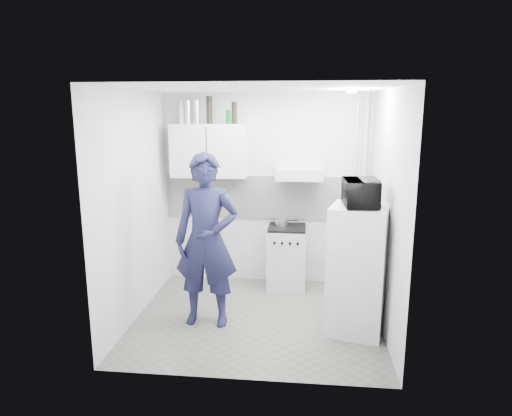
# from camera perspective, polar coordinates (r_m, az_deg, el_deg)

# --- Properties ---
(floor) EXTENTS (2.80, 2.80, 0.00)m
(floor) POSITION_cam_1_polar(r_m,az_deg,el_deg) (5.48, 0.12, -13.57)
(floor) COLOR #55564F
(floor) RESTS_ON ground
(ceiling) EXTENTS (2.80, 2.80, 0.00)m
(ceiling) POSITION_cam_1_polar(r_m,az_deg,el_deg) (4.94, 0.14, 14.73)
(ceiling) COLOR white
(ceiling) RESTS_ON wall_back
(wall_back) EXTENTS (2.80, 0.00, 2.80)m
(wall_back) POSITION_cam_1_polar(r_m,az_deg,el_deg) (6.27, 1.30, 2.26)
(wall_back) COLOR silver
(wall_back) RESTS_ON floor
(wall_left) EXTENTS (0.00, 2.60, 2.60)m
(wall_left) POSITION_cam_1_polar(r_m,az_deg,el_deg) (5.38, -14.88, 0.17)
(wall_left) COLOR silver
(wall_left) RESTS_ON floor
(wall_right) EXTENTS (0.00, 2.60, 2.60)m
(wall_right) POSITION_cam_1_polar(r_m,az_deg,el_deg) (5.11, 15.96, -0.52)
(wall_right) COLOR silver
(wall_right) RESTS_ON floor
(person) EXTENTS (0.71, 0.47, 1.94)m
(person) POSITION_cam_1_polar(r_m,az_deg,el_deg) (5.07, -6.20, -4.06)
(person) COLOR #191A3A
(person) RESTS_ON floor
(stove) EXTENTS (0.51, 0.51, 0.82)m
(stove) POSITION_cam_1_polar(r_m,az_deg,el_deg) (6.23, 3.83, -6.27)
(stove) COLOR silver
(stove) RESTS_ON floor
(fridge) EXTENTS (0.70, 0.70, 1.40)m
(fridge) POSITION_cam_1_polar(r_m,az_deg,el_deg) (5.05, 12.53, -7.56)
(fridge) COLOR silver
(fridge) RESTS_ON floor
(stove_top) EXTENTS (0.49, 0.49, 0.03)m
(stove_top) POSITION_cam_1_polar(r_m,az_deg,el_deg) (6.11, 3.89, -2.47)
(stove_top) COLOR black
(stove_top) RESTS_ON stove
(saucepan) EXTENTS (0.16, 0.16, 0.09)m
(saucepan) POSITION_cam_1_polar(r_m,az_deg,el_deg) (6.15, 3.20, -1.79)
(saucepan) COLOR silver
(saucepan) RESTS_ON stove_top
(microwave) EXTENTS (0.52, 0.37, 0.28)m
(microwave) POSITION_cam_1_polar(r_m,az_deg,el_deg) (4.83, 12.99, 1.86)
(microwave) COLOR black
(microwave) RESTS_ON fridge
(bottle_a) EXTENTS (0.06, 0.06, 0.27)m
(bottle_a) POSITION_cam_1_polar(r_m,az_deg,el_deg) (6.20, -9.34, 11.62)
(bottle_a) COLOR #B2B7BC
(bottle_a) RESTS_ON upper_cabinet
(bottle_b) EXTENTS (0.08, 0.08, 0.30)m
(bottle_b) POSITION_cam_1_polar(r_m,az_deg,el_deg) (6.18, -8.53, 11.76)
(bottle_b) COLOR silver
(bottle_b) RESTS_ON upper_cabinet
(bottle_c) EXTENTS (0.07, 0.07, 0.30)m
(bottle_c) POSITION_cam_1_polar(r_m,az_deg,el_deg) (6.15, -7.44, 11.82)
(bottle_c) COLOR silver
(bottle_c) RESTS_ON upper_cabinet
(bottle_d) EXTENTS (0.08, 0.08, 0.35)m
(bottle_d) POSITION_cam_1_polar(r_m,az_deg,el_deg) (6.11, -5.85, 12.08)
(bottle_d) COLOR black
(bottle_d) RESTS_ON upper_cabinet
(canister_b) EXTENTS (0.09, 0.09, 0.18)m
(canister_b) POSITION_cam_1_polar(r_m,az_deg,el_deg) (6.06, -3.35, 11.29)
(canister_b) COLOR #144C1E
(canister_b) RESTS_ON upper_cabinet
(bottle_e) EXTENTS (0.07, 0.07, 0.28)m
(bottle_e) POSITION_cam_1_polar(r_m,az_deg,el_deg) (6.05, -2.74, 11.79)
(bottle_e) COLOR black
(bottle_e) RESTS_ON upper_cabinet
(upper_cabinet) EXTENTS (1.00, 0.35, 0.70)m
(upper_cabinet) POSITION_cam_1_polar(r_m,az_deg,el_deg) (6.14, -5.86, 7.16)
(upper_cabinet) COLOR silver
(upper_cabinet) RESTS_ON wall_back
(range_hood) EXTENTS (0.60, 0.50, 0.14)m
(range_hood) POSITION_cam_1_polar(r_m,az_deg,el_deg) (5.96, 5.44, 4.32)
(range_hood) COLOR silver
(range_hood) RESTS_ON wall_back
(backsplash) EXTENTS (2.74, 0.03, 0.60)m
(backsplash) POSITION_cam_1_polar(r_m,az_deg,el_deg) (6.28, 1.29, 1.34)
(backsplash) COLOR white
(backsplash) RESTS_ON wall_back
(pipe_a) EXTENTS (0.05, 0.05, 2.60)m
(pipe_a) POSITION_cam_1_polar(r_m,az_deg,el_deg) (6.22, 13.26, 1.86)
(pipe_a) COLOR silver
(pipe_a) RESTS_ON floor
(pipe_b) EXTENTS (0.04, 0.04, 2.60)m
(pipe_b) POSITION_cam_1_polar(r_m,az_deg,el_deg) (6.21, 12.16, 1.89)
(pipe_b) COLOR silver
(pipe_b) RESTS_ON floor
(ceiling_spot_fixture) EXTENTS (0.10, 0.10, 0.02)m
(ceiling_spot_fixture) POSITION_cam_1_polar(r_m,az_deg,el_deg) (5.14, 11.90, 14.04)
(ceiling_spot_fixture) COLOR white
(ceiling_spot_fixture) RESTS_ON ceiling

